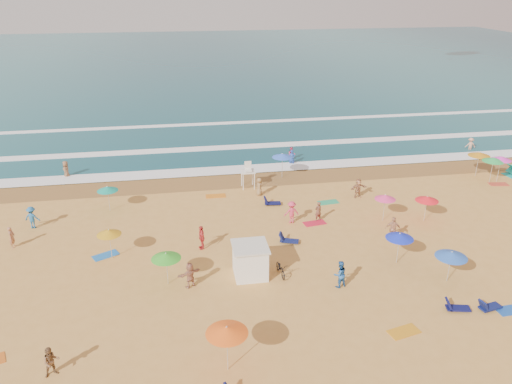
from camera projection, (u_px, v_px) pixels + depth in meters
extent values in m
plane|color=gold|center=(273.00, 244.00, 35.15)|extent=(220.00, 220.00, 0.00)
cube|color=#0C4756|center=(199.00, 62.00, 111.24)|extent=(220.00, 140.00, 0.18)
plane|color=olive|center=(247.00, 179.00, 46.47)|extent=(220.00, 220.00, 0.00)
cube|color=white|center=(243.00, 169.00, 48.70)|extent=(200.00, 2.20, 0.05)
cube|color=white|center=(234.00, 147.00, 55.04)|extent=(200.00, 1.60, 0.05)
cube|color=white|center=(224.00, 123.00, 64.10)|extent=(200.00, 1.20, 0.05)
cube|color=white|center=(250.00, 261.00, 31.15)|extent=(2.00, 2.00, 2.00)
cube|color=silver|center=(250.00, 246.00, 30.73)|extent=(2.20, 2.20, 0.12)
imported|color=black|center=(281.00, 269.00, 31.38)|extent=(0.74, 1.76, 0.90)
cone|color=#192CD4|center=(400.00, 236.00, 32.13)|extent=(1.80, 1.80, 0.35)
cone|color=#FF3882|center=(385.00, 197.00, 37.83)|extent=(1.60, 1.60, 0.35)
cone|color=green|center=(166.00, 256.00, 29.88)|extent=(1.80, 1.80, 0.35)
cone|color=orange|center=(479.00, 154.00, 46.51)|extent=(2.01, 2.01, 0.35)
cone|color=#12967F|center=(107.00, 189.00, 39.49)|extent=(1.66, 1.66, 0.35)
cone|color=green|center=(494.00, 159.00, 44.82)|extent=(1.94, 1.94, 0.35)
cone|color=#FA37CC|center=(501.00, 158.00, 45.10)|extent=(1.81, 1.81, 0.35)
cone|color=#FF5F15|center=(227.00, 330.00, 23.02)|extent=(2.01, 2.01, 0.35)
cone|color=blue|center=(282.00, 155.00, 46.12)|extent=(1.91, 1.91, 0.35)
cone|color=gold|center=(109.00, 232.00, 32.68)|extent=(1.60, 1.60, 0.35)
cone|color=#FF1A25|center=(427.00, 198.00, 37.81)|extent=(1.74, 1.74, 0.35)
cone|color=blue|center=(452.00, 254.00, 30.17)|extent=(1.93, 1.93, 0.35)
cube|color=#101953|center=(289.00, 241.00, 35.29)|extent=(1.41, 0.97, 0.34)
cube|color=#101851|center=(490.00, 307.00, 28.18)|extent=(1.39, 0.81, 0.34)
cube|color=#0E1148|center=(458.00, 308.00, 28.09)|extent=(1.39, 0.83, 0.34)
cube|color=#0E1146|center=(273.00, 203.00, 41.19)|extent=(1.36, 0.71, 0.34)
cube|color=blue|center=(106.00, 255.00, 33.74)|extent=(1.90, 1.55, 0.03)
cube|color=orange|center=(216.00, 196.00, 42.93)|extent=(1.73, 0.92, 0.03)
cube|color=red|center=(254.00, 250.00, 34.36)|extent=(1.89, 1.37, 0.03)
cube|color=red|center=(315.00, 223.00, 38.18)|extent=(1.80, 1.09, 0.03)
cube|color=#1B4DAA|center=(511.00, 310.00, 28.19)|extent=(1.74, 0.95, 0.03)
cube|color=#279C67|center=(328.00, 202.00, 41.73)|extent=(1.78, 1.03, 0.03)
cube|color=orange|center=(404.00, 332.00, 26.46)|extent=(1.85, 1.23, 0.03)
cube|color=#C7442E|center=(499.00, 184.00, 45.38)|extent=(1.81, 1.11, 0.03)
imported|color=#DB3657|center=(292.00, 212.00, 37.95)|extent=(1.19, 0.74, 1.77)
imported|color=brown|center=(318.00, 211.00, 38.31)|extent=(0.66, 0.52, 1.58)
imported|color=#C83258|center=(292.00, 155.00, 51.08)|extent=(0.93, 0.78, 1.69)
imported|color=#245DA8|center=(340.00, 274.00, 30.02)|extent=(1.00, 0.87, 1.75)
imported|color=#2346A4|center=(292.00, 158.00, 49.99)|extent=(0.75, 0.62, 1.75)
imported|color=#977346|center=(259.00, 187.00, 42.83)|extent=(0.55, 0.80, 1.59)
imported|color=brown|center=(51.00, 362.00, 23.31)|extent=(0.92, 0.82, 1.57)
imported|color=tan|center=(190.00, 275.00, 30.04)|extent=(1.57, 1.11, 1.64)
imported|color=#2265A0|center=(32.00, 217.00, 37.15)|extent=(1.23, 0.88, 1.73)
imported|color=red|center=(201.00, 237.00, 34.31)|extent=(0.62, 1.08, 1.73)
imported|color=tan|center=(470.00, 145.00, 54.15)|extent=(1.17, 0.82, 1.65)
imported|color=#A56A4C|center=(12.00, 237.00, 34.52)|extent=(0.44, 0.61, 1.55)
imported|color=brown|center=(66.00, 170.00, 46.80)|extent=(0.59, 0.90, 1.83)
imported|color=tan|center=(393.00, 229.00, 35.35)|extent=(1.16, 0.83, 1.83)
imported|color=#AF7650|center=(358.00, 188.00, 42.40)|extent=(1.63, 0.83, 1.68)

